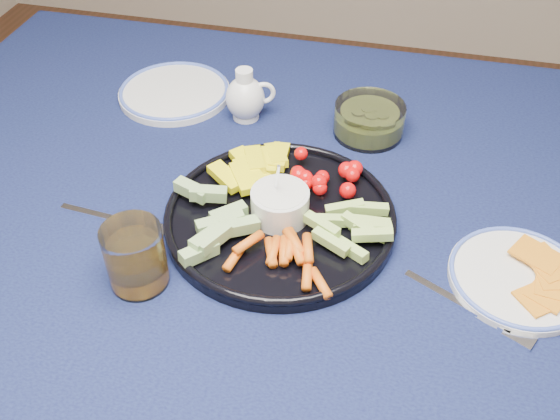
% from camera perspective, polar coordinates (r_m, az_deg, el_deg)
% --- Properties ---
extents(dining_table, '(1.67, 1.07, 0.75)m').
position_cam_1_polar(dining_table, '(1.07, 5.06, -3.02)').
color(dining_table, '#53351B').
rests_on(dining_table, ground).
extents(crudite_platter, '(0.36, 0.36, 0.11)m').
position_cam_1_polar(crudite_platter, '(0.96, -0.14, -0.37)').
color(crudite_platter, black).
rests_on(crudite_platter, dining_table).
extents(creamer_pitcher, '(0.09, 0.07, 0.10)m').
position_cam_1_polar(creamer_pitcher, '(1.18, -3.14, 10.24)').
color(creamer_pitcher, white).
rests_on(creamer_pitcher, dining_table).
extents(pickle_bowl, '(0.13, 0.13, 0.06)m').
position_cam_1_polar(pickle_bowl, '(1.15, 8.13, 8.07)').
color(pickle_bowl, silver).
rests_on(pickle_bowl, dining_table).
extents(cheese_plate, '(0.20, 0.20, 0.02)m').
position_cam_1_polar(cheese_plate, '(0.95, 21.04, -5.64)').
color(cheese_plate, silver).
rests_on(cheese_plate, dining_table).
extents(juice_tumbler, '(0.08, 0.08, 0.10)m').
position_cam_1_polar(juice_tumbler, '(0.88, -13.03, -4.44)').
color(juice_tumbler, silver).
rests_on(juice_tumbler, dining_table).
extents(fork_left, '(0.18, 0.03, 0.00)m').
position_cam_1_polar(fork_left, '(1.00, -14.25, -0.98)').
color(fork_left, white).
rests_on(fork_left, dining_table).
extents(fork_right, '(0.18, 0.10, 0.00)m').
position_cam_1_polar(fork_right, '(0.89, 17.64, -9.00)').
color(fork_right, white).
rests_on(fork_right, dining_table).
extents(side_plate_extra, '(0.22, 0.22, 0.02)m').
position_cam_1_polar(side_plate_extra, '(1.28, -9.63, 10.60)').
color(side_plate_extra, silver).
rests_on(side_plate_extra, dining_table).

